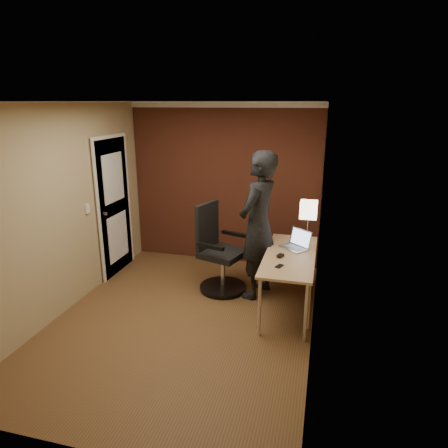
{
  "coord_description": "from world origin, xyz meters",
  "views": [
    {
      "loc": [
        1.52,
        -4.03,
        2.5
      ],
      "look_at": [
        0.35,
        0.55,
        1.05
      ],
      "focal_mm": 32.0,
      "sensor_mm": 36.0,
      "label": 1
    }
  ],
  "objects_px": {
    "desk_lamp": "(309,210)",
    "mouse": "(280,256)",
    "office_chair": "(218,254)",
    "desk": "(296,265)",
    "laptop": "(297,243)",
    "person": "(258,226)",
    "phone": "(279,266)"
  },
  "relations": [
    {
      "from": "desk",
      "to": "mouse",
      "type": "relative_size",
      "value": 15.0
    },
    {
      "from": "desk",
      "to": "office_chair",
      "type": "xyz_separation_m",
      "value": [
        -1.07,
        0.33,
        -0.08
      ]
    },
    {
      "from": "mouse",
      "to": "desk",
      "type": "bearing_deg",
      "value": 53.88
    },
    {
      "from": "laptop",
      "to": "phone",
      "type": "height_order",
      "value": "laptop"
    },
    {
      "from": "phone",
      "to": "laptop",
      "type": "bearing_deg",
      "value": 99.35
    },
    {
      "from": "desk",
      "to": "mouse",
      "type": "bearing_deg",
      "value": -148.06
    },
    {
      "from": "laptop",
      "to": "office_chair",
      "type": "xyz_separation_m",
      "value": [
        -1.05,
        0.07,
        -0.27
      ]
    },
    {
      "from": "desk_lamp",
      "to": "person",
      "type": "xyz_separation_m",
      "value": [
        -0.62,
        -0.28,
        -0.18
      ]
    },
    {
      "from": "laptop",
      "to": "mouse",
      "type": "relative_size",
      "value": 4.19
    },
    {
      "from": "phone",
      "to": "desk_lamp",
      "type": "bearing_deg",
      "value": 97.25
    },
    {
      "from": "desk_lamp",
      "to": "laptop",
      "type": "xyz_separation_m",
      "value": [
        -0.11,
        -0.32,
        -0.35
      ]
    },
    {
      "from": "phone",
      "to": "desk",
      "type": "bearing_deg",
      "value": 90.2
    },
    {
      "from": "office_chair",
      "to": "person",
      "type": "distance_m",
      "value": 0.7
    },
    {
      "from": "mouse",
      "to": "office_chair",
      "type": "relative_size",
      "value": 0.08
    },
    {
      "from": "desk_lamp",
      "to": "office_chair",
      "type": "height_order",
      "value": "desk_lamp"
    },
    {
      "from": "desk_lamp",
      "to": "mouse",
      "type": "height_order",
      "value": "desk_lamp"
    },
    {
      "from": "office_chair",
      "to": "laptop",
      "type": "bearing_deg",
      "value": -3.67
    },
    {
      "from": "desk",
      "to": "person",
      "type": "bearing_deg",
      "value": 149.7
    },
    {
      "from": "laptop",
      "to": "phone",
      "type": "xyz_separation_m",
      "value": [
        -0.14,
        -0.66,
        -0.06
      ]
    },
    {
      "from": "desk_lamp",
      "to": "mouse",
      "type": "xyz_separation_m",
      "value": [
        -0.27,
        -0.69,
        -0.4
      ]
    },
    {
      "from": "office_chair",
      "to": "desk",
      "type": "bearing_deg",
      "value": -17.16
    },
    {
      "from": "laptop",
      "to": "person",
      "type": "bearing_deg",
      "value": 175.04
    },
    {
      "from": "desk_lamp",
      "to": "office_chair",
      "type": "relative_size",
      "value": 0.45
    },
    {
      "from": "desk_lamp",
      "to": "office_chair",
      "type": "xyz_separation_m",
      "value": [
        -1.16,
        -0.25,
        -0.62
      ]
    },
    {
      "from": "laptop",
      "to": "desk_lamp",
      "type": "bearing_deg",
      "value": 71.61
    },
    {
      "from": "laptop",
      "to": "office_chair",
      "type": "bearing_deg",
      "value": 176.33
    },
    {
      "from": "mouse",
      "to": "office_chair",
      "type": "xyz_separation_m",
      "value": [
        -0.88,
        0.44,
        -0.22
      ]
    },
    {
      "from": "desk",
      "to": "mouse",
      "type": "xyz_separation_m",
      "value": [
        -0.18,
        -0.11,
        0.14
      ]
    },
    {
      "from": "desk_lamp",
      "to": "office_chair",
      "type": "bearing_deg",
      "value": -167.7
    },
    {
      "from": "desk",
      "to": "office_chair",
      "type": "height_order",
      "value": "office_chair"
    },
    {
      "from": "laptop",
      "to": "person",
      "type": "distance_m",
      "value": 0.54
    },
    {
      "from": "phone",
      "to": "mouse",
      "type": "bearing_deg",
      "value": 116.44
    }
  ]
}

